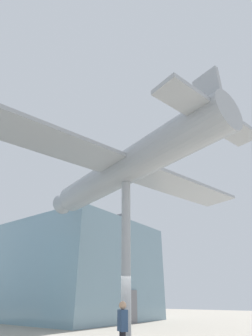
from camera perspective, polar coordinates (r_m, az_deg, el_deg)
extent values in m
cube|color=#7593A3|center=(26.56, -10.35, -21.24)|extent=(11.38, 11.68, 7.95)
cube|color=slate|center=(27.27, -9.61, -12.28)|extent=(0.36, 11.10, 0.60)
cube|color=slate|center=(22.58, 0.86, -27.92)|extent=(1.80, 0.12, 2.30)
cylinder|color=#999EA3|center=(11.72, 0.00, -18.43)|extent=(0.41, 0.41, 6.68)
cylinder|color=#93999E|center=(12.98, 0.00, 0.00)|extent=(4.57, 11.48, 1.62)
cube|color=#93999E|center=(12.98, 0.00, 0.00)|extent=(16.04, 6.25, 0.18)
cube|color=#93999E|center=(10.17, 18.22, 10.65)|extent=(5.22, 2.31, 0.18)
cube|color=#93999E|center=(10.81, 17.42, 15.06)|extent=(0.46, 1.11, 2.00)
cone|color=#93999E|center=(18.04, -12.78, -7.15)|extent=(1.67, 1.63, 1.37)
sphere|color=black|center=(18.77, -13.94, -7.78)|extent=(0.44, 0.44, 0.44)
cube|color=navy|center=(9.52, -0.75, -30.23)|extent=(0.40, 0.46, 0.59)
sphere|color=tan|center=(9.50, -0.74, -27.71)|extent=(0.24, 0.24, 0.24)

